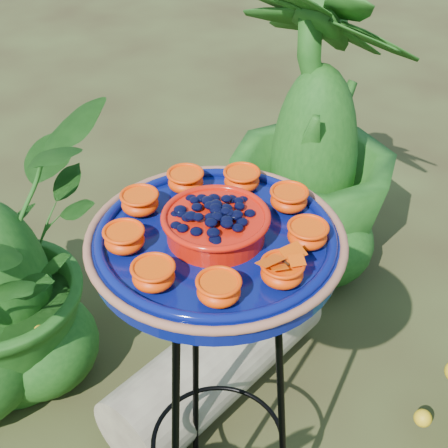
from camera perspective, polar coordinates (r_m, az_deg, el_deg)
The scene contains 4 objects.
tripod_stand at distance 1.27m, azimuth -0.61°, elevation -13.89°, with size 0.33×0.34×0.81m.
feeder_dish at distance 1.02m, azimuth -0.74°, elevation -1.21°, with size 0.46×0.46×0.10m.
driftwood_log at distance 1.79m, azimuth -0.62°, elevation -12.40°, with size 0.23×0.23×0.69m, color tan.
shrub_back_right at distance 2.05m, azimuth 8.43°, elevation 8.41°, with size 0.56×0.56×1.01m, color #174813.
Camera 1 is at (-0.50, -0.81, 1.48)m, focal length 50.00 mm.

